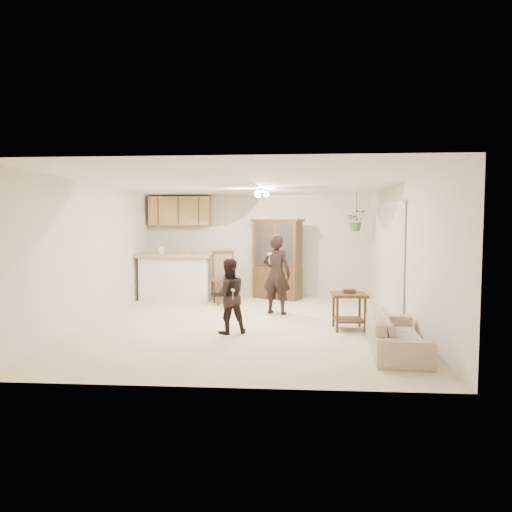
# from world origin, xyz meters

# --- Properties ---
(floor) EXTENTS (6.50, 6.50, 0.00)m
(floor) POSITION_xyz_m (0.00, 0.00, 0.00)
(floor) COLOR beige
(floor) RESTS_ON ground
(ceiling) EXTENTS (5.50, 6.50, 0.02)m
(ceiling) POSITION_xyz_m (0.00, 0.00, 2.50)
(ceiling) COLOR white
(ceiling) RESTS_ON wall_back
(wall_back) EXTENTS (5.50, 0.02, 2.50)m
(wall_back) POSITION_xyz_m (0.00, 3.25, 1.25)
(wall_back) COLOR beige
(wall_back) RESTS_ON ground
(wall_front) EXTENTS (5.50, 0.02, 2.50)m
(wall_front) POSITION_xyz_m (0.00, -3.25, 1.25)
(wall_front) COLOR beige
(wall_front) RESTS_ON ground
(wall_left) EXTENTS (0.02, 6.50, 2.50)m
(wall_left) POSITION_xyz_m (-2.75, 0.00, 1.25)
(wall_left) COLOR beige
(wall_left) RESTS_ON ground
(wall_right) EXTENTS (0.02, 6.50, 2.50)m
(wall_right) POSITION_xyz_m (2.75, 0.00, 1.25)
(wall_right) COLOR beige
(wall_right) RESTS_ON ground
(breakfast_bar) EXTENTS (1.60, 0.55, 1.00)m
(breakfast_bar) POSITION_xyz_m (-1.85, 2.35, 0.50)
(breakfast_bar) COLOR white
(breakfast_bar) RESTS_ON floor
(bar_top) EXTENTS (1.75, 0.70, 0.08)m
(bar_top) POSITION_xyz_m (-1.85, 2.35, 1.05)
(bar_top) COLOR tan
(bar_top) RESTS_ON breakfast_bar
(upper_cabinets) EXTENTS (1.50, 0.34, 0.70)m
(upper_cabinets) POSITION_xyz_m (-1.90, 3.07, 2.10)
(upper_cabinets) COLOR olive
(upper_cabinets) RESTS_ON wall_back
(vertical_blinds) EXTENTS (0.06, 2.30, 2.10)m
(vertical_blinds) POSITION_xyz_m (2.71, 0.90, 1.10)
(vertical_blinds) COLOR beige
(vertical_blinds) RESTS_ON wall_right
(ceiling_fixture) EXTENTS (0.36, 0.36, 0.20)m
(ceiling_fixture) POSITION_xyz_m (0.20, 1.20, 2.40)
(ceiling_fixture) COLOR #FFE8BF
(ceiling_fixture) RESTS_ON ceiling
(hanging_plant) EXTENTS (0.43, 0.37, 0.48)m
(hanging_plant) POSITION_xyz_m (2.30, 2.40, 1.85)
(hanging_plant) COLOR #2E5F26
(hanging_plant) RESTS_ON ceiling
(plant_cord) EXTENTS (0.01, 0.01, 0.65)m
(plant_cord) POSITION_xyz_m (2.30, 2.40, 2.17)
(plant_cord) COLOR black
(plant_cord) RESTS_ON ceiling
(sofa) EXTENTS (0.90, 1.93, 0.73)m
(sofa) POSITION_xyz_m (2.27, -1.69, 0.37)
(sofa) COLOR beige
(sofa) RESTS_ON floor
(adult) EXTENTS (0.77, 0.64, 1.80)m
(adult) POSITION_xyz_m (0.54, 0.89, 0.90)
(adult) COLOR black
(adult) RESTS_ON floor
(child) EXTENTS (0.80, 0.72, 1.35)m
(child) POSITION_xyz_m (-0.20, -0.78, 0.68)
(child) COLOR black
(child) RESTS_ON floor
(china_hutch) EXTENTS (1.28, 0.92, 1.89)m
(china_hutch) POSITION_xyz_m (0.51, 2.76, 0.93)
(china_hutch) COLOR #3E2716
(china_hutch) RESTS_ON floor
(side_table) EXTENTS (0.59, 0.59, 0.69)m
(side_table) POSITION_xyz_m (1.79, -0.38, 0.32)
(side_table) COLOR #3E2716
(side_table) RESTS_ON floor
(chair_bar) EXTENTS (0.68, 0.68, 1.18)m
(chair_bar) POSITION_xyz_m (-0.62, 1.94, 0.33)
(chair_bar) COLOR #3E2716
(chair_bar) RESTS_ON floor
(chair_hutch_left) EXTENTS (0.60, 0.60, 0.98)m
(chair_hutch_left) POSITION_xyz_m (-0.82, 2.79, 0.28)
(chair_hutch_left) COLOR #3E2716
(chair_hutch_left) RESTS_ON floor
(chair_hutch_right) EXTENTS (0.49, 0.49, 1.11)m
(chair_hutch_right) POSITION_xyz_m (0.43, 2.96, 0.31)
(chair_hutch_right) COLOR #3E2716
(chair_hutch_right) RESTS_ON floor
(controller_adult) EXTENTS (0.09, 0.14, 0.04)m
(controller_adult) POSITION_xyz_m (0.41, 0.55, 1.21)
(controller_adult) COLOR white
(controller_adult) RESTS_ON adult
(controller_child) EXTENTS (0.07, 0.11, 0.03)m
(controller_child) POSITION_xyz_m (-0.09, -1.04, 0.75)
(controller_child) COLOR white
(controller_child) RESTS_ON child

